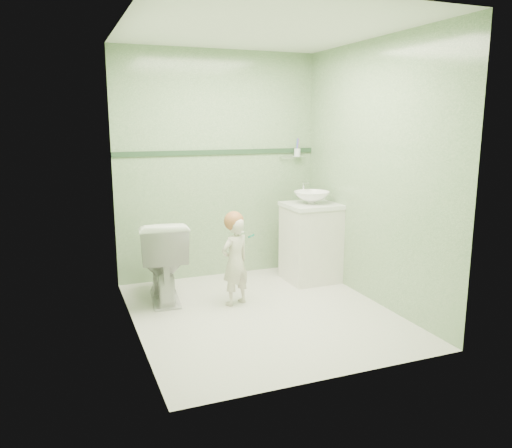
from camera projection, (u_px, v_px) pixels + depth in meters
name	position (u px, v px, depth m)	size (l,w,h in m)	color
ground	(262.00, 313.00, 4.52)	(2.50, 2.50, 0.00)	beige
room_shell	(263.00, 179.00, 4.27)	(2.50, 2.54, 2.40)	#7AA172
trim_stripe	(218.00, 152.00, 5.37)	(2.20, 0.02, 0.05)	#27442B
vanity	(311.00, 244.00, 5.37)	(0.52, 0.50, 0.80)	white
counter	(312.00, 205.00, 5.29)	(0.54, 0.52, 0.04)	white
basin	(312.00, 197.00, 5.28)	(0.37, 0.37, 0.13)	white
faucet	(304.00, 188.00, 5.43)	(0.03, 0.13, 0.18)	silver
cup_holder	(297.00, 152.00, 5.65)	(0.26, 0.07, 0.21)	silver
toilet	(163.00, 260.00, 4.78)	(0.44, 0.77, 0.78)	white
toddler	(235.00, 262.00, 4.65)	(0.30, 0.20, 0.82)	beige
hair_cap	(234.00, 221.00, 4.60)	(0.18, 0.18, 0.18)	#A56138
teal_toothbrush	(250.00, 236.00, 4.56)	(0.10, 0.14, 0.08)	#077D65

